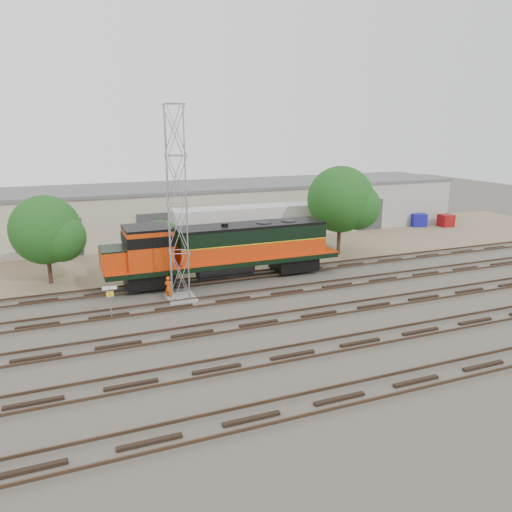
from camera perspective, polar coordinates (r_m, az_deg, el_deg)
name	(u,v)px	position (r m, az deg, el deg)	size (l,w,h in m)	color
ground	(297,300)	(33.57, 4.71, -5.02)	(140.00, 140.00, 0.00)	#47423A
dirt_strip	(225,250)	(46.88, -3.52, 0.70)	(80.00, 16.00, 0.02)	#726047
tracks	(319,314)	(31.07, 7.20, -6.58)	(80.00, 20.40, 0.28)	black
warehouse	(202,209)	(53.84, -6.24, 5.33)	(58.40, 10.40, 5.30)	beige
locomotive	(221,249)	(36.99, -4.01, 0.79)	(17.72, 3.11, 4.26)	black
signal_tower	(178,209)	(32.43, -8.96, 5.36)	(1.86, 1.86, 12.58)	gray
sign_post	(110,296)	(31.05, -16.34, -4.38)	(0.85, 0.07, 2.09)	gray
worker	(169,288)	(33.85, -9.96, -3.60)	(0.59, 0.38, 1.61)	#E0520C
semi_trailer	(248,223)	(46.24, -0.94, 3.82)	(13.50, 3.12, 4.13)	silver
dumpster_blue	(418,220)	(60.85, 18.04, 3.95)	(1.60, 1.50, 1.50)	#141590
dumpster_red	(446,221)	(61.79, 20.88, 3.81)	(1.50, 1.40, 1.40)	maroon
tree_west	(49,232)	(38.78, -22.54, 2.56)	(5.23, 4.98, 6.52)	#382619
tree_mid	(164,247)	(41.06, -10.48, 0.97)	(4.40, 4.19, 4.19)	#382619
tree_east	(345,201)	(44.95, 10.10, 6.18)	(6.17, 5.87, 7.93)	#382619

